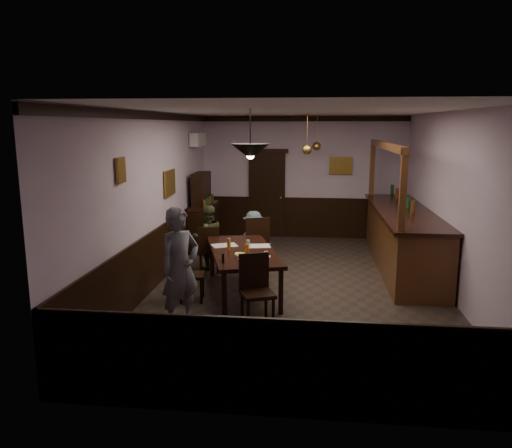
# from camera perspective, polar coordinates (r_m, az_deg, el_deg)

# --- Properties ---
(room) EXTENTS (5.01, 8.01, 3.01)m
(room) POSITION_cam_1_polar(r_m,az_deg,el_deg) (8.45, 4.92, 2.54)
(room) COLOR #2D2621
(room) RESTS_ON ground
(dining_table) EXTENTS (1.58, 2.39, 0.75)m
(dining_table) POSITION_cam_1_polar(r_m,az_deg,el_deg) (8.25, -1.54, -3.41)
(dining_table) COLOR black
(dining_table) RESTS_ON ground
(chair_far_left) EXTENTS (0.46, 0.46, 0.91)m
(chair_far_left) POSITION_cam_1_polar(r_m,az_deg,el_deg) (9.48, -5.41, -2.69)
(chair_far_left) COLOR black
(chair_far_left) RESTS_ON ground
(chair_far_right) EXTENTS (0.59, 0.59, 1.07)m
(chair_far_right) POSITION_cam_1_polar(r_m,az_deg,el_deg) (9.55, 0.04, -1.99)
(chair_far_right) COLOR black
(chair_far_right) RESTS_ON ground
(chair_near) EXTENTS (0.57, 0.57, 1.01)m
(chair_near) POSITION_cam_1_polar(r_m,az_deg,el_deg) (7.04, -0.00, -7.14)
(chair_near) COLOR black
(chair_near) RESTS_ON ground
(chair_side) EXTENTS (0.44, 0.44, 0.90)m
(chair_side) POSITION_cam_1_polar(r_m,az_deg,el_deg) (8.04, -7.88, -5.33)
(chair_side) COLOR black
(chair_side) RESTS_ON ground
(person_standing) EXTENTS (0.70, 0.73, 1.69)m
(person_standing) POSITION_cam_1_polar(r_m,az_deg,el_deg) (6.92, -8.66, -5.04)
(person_standing) COLOR slate
(person_standing) RESTS_ON ground
(person_seated_left) EXTENTS (0.76, 0.70, 1.26)m
(person_seated_left) POSITION_cam_1_polar(r_m,az_deg,el_deg) (9.71, -5.52, -1.54)
(person_seated_left) COLOR #43492C
(person_seated_left) RESTS_ON ground
(person_seated_right) EXTENTS (0.80, 0.56, 1.12)m
(person_seated_right) POSITION_cam_1_polar(r_m,az_deg,el_deg) (9.84, -0.27, -1.75)
(person_seated_right) COLOR #4C616D
(person_seated_right) RESTS_ON ground
(newspaper_left) EXTENTS (0.51, 0.45, 0.01)m
(newspaper_left) POSITION_cam_1_polar(r_m,az_deg,el_deg) (8.54, -3.62, -2.45)
(newspaper_left) COLOR silver
(newspaper_left) RESTS_ON dining_table
(newspaper_right) EXTENTS (0.47, 0.37, 0.01)m
(newspaper_right) POSITION_cam_1_polar(r_m,az_deg,el_deg) (8.47, 0.19, -2.53)
(newspaper_right) COLOR silver
(newspaper_right) RESTS_ON dining_table
(napkin) EXTENTS (0.19, 0.19, 0.00)m
(napkin) POSITION_cam_1_polar(r_m,az_deg,el_deg) (8.00, -1.87, -3.39)
(napkin) COLOR #EEF259
(napkin) RESTS_ON dining_table
(saucer) EXTENTS (0.15, 0.15, 0.01)m
(saucer) POSITION_cam_1_polar(r_m,az_deg,el_deg) (7.80, 1.16, -3.73)
(saucer) COLOR white
(saucer) RESTS_ON dining_table
(coffee_cup) EXTENTS (0.10, 0.10, 0.07)m
(coffee_cup) POSITION_cam_1_polar(r_m,az_deg,el_deg) (7.79, 1.18, -3.42)
(coffee_cup) COLOR white
(coffee_cup) RESTS_ON saucer
(pastry_plate) EXTENTS (0.22, 0.22, 0.01)m
(pastry_plate) POSITION_cam_1_polar(r_m,az_deg,el_deg) (7.69, -1.36, -3.93)
(pastry_plate) COLOR white
(pastry_plate) RESTS_ON dining_table
(pastry_ring_a) EXTENTS (0.13, 0.13, 0.04)m
(pastry_ring_a) POSITION_cam_1_polar(r_m,az_deg,el_deg) (7.72, -1.83, -3.68)
(pastry_ring_a) COLOR #C68C47
(pastry_ring_a) RESTS_ON pastry_plate
(pastry_ring_b) EXTENTS (0.13, 0.13, 0.04)m
(pastry_ring_b) POSITION_cam_1_polar(r_m,az_deg,el_deg) (7.76, -1.38, -3.59)
(pastry_ring_b) COLOR #C68C47
(pastry_ring_b) RESTS_ON pastry_plate
(soda_can) EXTENTS (0.07, 0.07, 0.12)m
(soda_can) POSITION_cam_1_polar(r_m,az_deg,el_deg) (8.11, -1.09, -2.75)
(soda_can) COLOR orange
(soda_can) RESTS_ON dining_table
(beer_glass) EXTENTS (0.06, 0.06, 0.20)m
(beer_glass) POSITION_cam_1_polar(r_m,az_deg,el_deg) (8.20, -3.11, -2.33)
(beer_glass) COLOR #BF721E
(beer_glass) RESTS_ON dining_table
(water_glass) EXTENTS (0.06, 0.06, 0.15)m
(water_glass) POSITION_cam_1_polar(r_m,az_deg,el_deg) (8.28, -0.92, -2.35)
(water_glass) COLOR silver
(water_glass) RESTS_ON dining_table
(pepper_mill) EXTENTS (0.04, 0.04, 0.14)m
(pepper_mill) POSITION_cam_1_polar(r_m,az_deg,el_deg) (7.46, -3.79, -3.94)
(pepper_mill) COLOR black
(pepper_mill) RESTS_ON dining_table
(sideboard) EXTENTS (0.47, 1.31, 1.73)m
(sideboard) POSITION_cam_1_polar(r_m,az_deg,el_deg) (11.35, -6.02, 0.64)
(sideboard) COLOR black
(sideboard) RESTS_ON ground
(bar_counter) EXTENTS (1.02, 4.37, 2.45)m
(bar_counter) POSITION_cam_1_polar(r_m,az_deg,el_deg) (10.14, 16.38, -1.48)
(bar_counter) COLOR #492713
(bar_counter) RESTS_ON ground
(door_back) EXTENTS (0.90, 0.06, 2.10)m
(door_back) POSITION_cam_1_polar(r_m,az_deg,el_deg) (12.47, 1.25, 3.31)
(door_back) COLOR black
(door_back) RESTS_ON ground
(ac_unit) EXTENTS (0.20, 0.85, 0.30)m
(ac_unit) POSITION_cam_1_polar(r_m,az_deg,el_deg) (11.55, -6.64, 9.58)
(ac_unit) COLOR white
(ac_unit) RESTS_ON ground
(picture_left_small) EXTENTS (0.04, 0.28, 0.36)m
(picture_left_small) POSITION_cam_1_polar(r_m,az_deg,el_deg) (7.29, -15.20, 5.96)
(picture_left_small) COLOR olive
(picture_left_small) RESTS_ON ground
(picture_left_large) EXTENTS (0.04, 0.62, 0.48)m
(picture_left_large) POSITION_cam_1_polar(r_m,az_deg,el_deg) (9.59, -9.82, 4.67)
(picture_left_large) COLOR olive
(picture_left_large) RESTS_ON ground
(picture_back) EXTENTS (0.55, 0.04, 0.42)m
(picture_back) POSITION_cam_1_polar(r_m,az_deg,el_deg) (12.37, 9.66, 6.58)
(picture_back) COLOR olive
(picture_back) RESTS_ON ground
(pendant_iron) EXTENTS (0.56, 0.56, 0.71)m
(pendant_iron) POSITION_cam_1_polar(r_m,az_deg,el_deg) (7.20, -0.66, 8.29)
(pendant_iron) COLOR black
(pendant_iron) RESTS_ON ground
(pendant_brass_mid) EXTENTS (0.20, 0.20, 0.81)m
(pendant_brass_mid) POSITION_cam_1_polar(r_m,az_deg,el_deg) (9.98, 5.84, 8.47)
(pendant_brass_mid) COLOR #BF8C3F
(pendant_brass_mid) RESTS_ON ground
(pendant_brass_far) EXTENTS (0.20, 0.20, 0.81)m
(pendant_brass_far) POSITION_cam_1_polar(r_m,az_deg,el_deg) (11.53, 6.94, 8.81)
(pendant_brass_far) COLOR #BF8C3F
(pendant_brass_far) RESTS_ON ground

